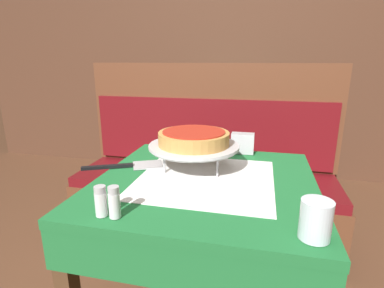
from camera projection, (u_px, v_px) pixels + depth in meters
name	position (u px, v px, depth m)	size (l,w,h in m)	color
dining_table_front	(205.00, 205.00, 1.08)	(0.76, 0.76, 0.76)	#1E6B33
dining_table_rear	(226.00, 120.00, 2.62)	(0.73, 0.73, 0.77)	#1E6B33
booth_bench	(205.00, 190.00, 2.00)	(1.68, 0.51, 1.15)	brown
back_wall_panel	(246.00, 56.00, 2.94)	(6.00, 0.04, 2.40)	#4C2D1E
pizza_pan_stand	(194.00, 147.00, 1.12)	(0.34, 0.34, 0.10)	#ADADB2
deep_dish_pizza	(194.00, 138.00, 1.11)	(0.26, 0.26, 0.05)	#C68E47
pizza_server	(127.00, 166.00, 1.17)	(0.30, 0.18, 0.01)	#BCBCC1
water_glass_near	(316.00, 220.00, 0.69)	(0.07, 0.07, 0.09)	silver
salt_shaker	(101.00, 201.00, 0.79)	(0.03, 0.03, 0.08)	silver
pepper_shaker	(114.00, 202.00, 0.78)	(0.03, 0.03, 0.09)	silver
napkin_holder	(243.00, 143.00, 1.33)	(0.10, 0.05, 0.09)	#B2B2B7
condiment_caddy	(229.00, 101.00, 2.58)	(0.13, 0.13, 0.19)	black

